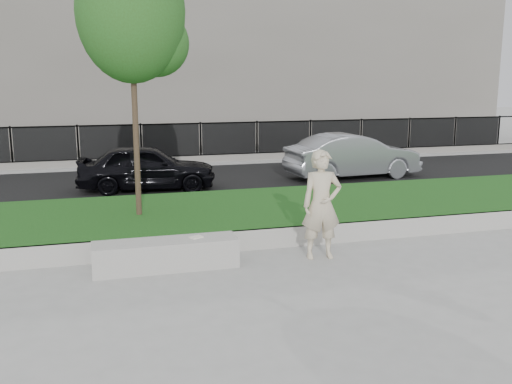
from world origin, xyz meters
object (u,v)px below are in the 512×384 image
object	(u,v)px
book	(196,237)
car_silver	(353,156)
man	(322,205)
car_dark	(147,167)
stone_bench	(166,254)
young_tree	(135,17)

from	to	relation	value
book	car_silver	distance (m)	9.67
man	book	xyz separation A→B (m)	(-2.27, 0.17, -0.48)
book	man	bearing A→B (deg)	-29.34
car_dark	man	bearing A→B (deg)	-154.50
stone_bench	young_tree	world-z (taller)	young_tree
book	car_dark	world-z (taller)	car_dark
book	car_dark	size ratio (longest dim) A/B	0.05
young_tree	car_dark	xyz separation A→B (m)	(0.50, 4.49, -3.72)
man	car_dark	world-z (taller)	man
man	car_silver	xyz separation A→B (m)	(4.13, 7.42, -0.24)
book	car_dark	bearing A→B (deg)	66.60
stone_bench	car_silver	distance (m)	10.06
young_tree	car_dark	bearing A→B (deg)	83.62
stone_bench	car_dark	distance (m)	7.05
book	car_silver	xyz separation A→B (m)	(6.40, 7.25, 0.24)
man	book	world-z (taller)	man
book	young_tree	xyz separation A→B (m)	(-0.71, 2.52, 3.90)
car_dark	book	bearing A→B (deg)	-171.84
young_tree	car_silver	distance (m)	9.29
stone_bench	young_tree	distance (m)	4.88
car_silver	car_dark	bearing A→B (deg)	87.36
stone_bench	book	world-z (taller)	book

